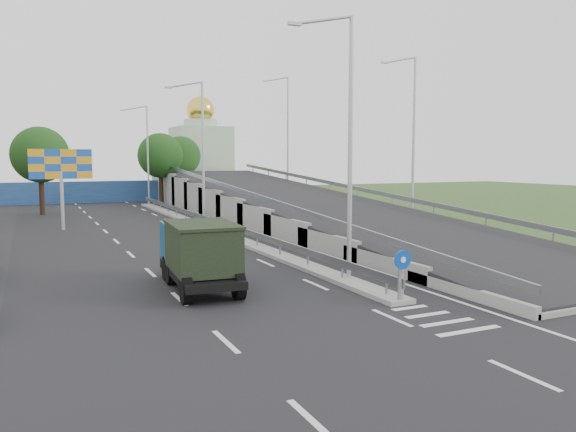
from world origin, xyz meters
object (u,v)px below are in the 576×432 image
lamp_post_mid (200,145)px  church (201,155)px  sign_bollard (401,275)px  dump_truck (198,251)px  lamp_post_far (146,149)px  billboard (61,169)px  lamp_post_near (346,134)px

lamp_post_mid → church: church is taller
sign_bollard → dump_truck: 7.55m
lamp_post_far → dump_truck: 39.19m
sign_bollard → dump_truck: bearing=135.6°
lamp_post_far → dump_truck: bearing=-98.1°
church → dump_truck: 54.89m
lamp_post_mid → dump_truck: size_ratio=1.70×
lamp_post_mid → church: (9.89, 34.00, -0.50)m
lamp_post_far → church: bearing=54.8°
church → billboard: size_ratio=2.51×
lamp_post_far → billboard: bearing=-116.8°
sign_bollard → church: bearing=80.2°
lamp_post_near → dump_truck: lamp_post_near is taller
billboard → lamp_post_near: bearing=-67.5°
dump_truck → lamp_post_near: bearing=-10.8°
sign_bollard → lamp_post_far: bearing=89.9°
sign_bollard → lamp_post_far: (0.11, 43.83, 4.77)m
lamp_post_far → billboard: 20.24m
lamp_post_far → billboard: lamp_post_far is taller
sign_bollard → lamp_post_near: (0.11, 3.83, 4.77)m
church → dump_truck: bearing=-106.3°
dump_truck → sign_bollard: bearing=-40.4°
church → lamp_post_mid: bearing=-106.2°
sign_bollard → church: church is taller
lamp_post_far → church: size_ratio=0.73×
lamp_post_near → lamp_post_mid: bearing=90.0°
lamp_post_near → lamp_post_mid: same height
lamp_post_near → dump_truck: size_ratio=1.70×
billboard → dump_truck: (3.62, -20.55, -2.77)m
lamp_post_near → lamp_post_mid: (0.00, 20.00, 0.00)m
lamp_post_mid → church: size_ratio=0.73×
sign_bollard → lamp_post_mid: size_ratio=0.17×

